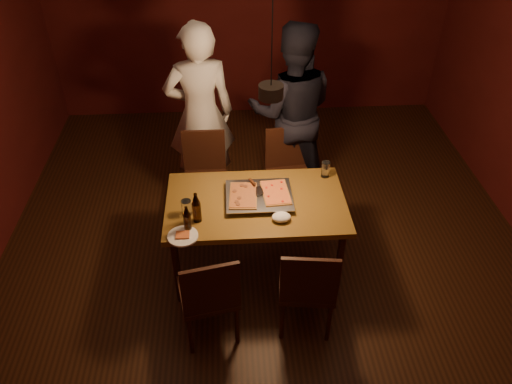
{
  "coord_description": "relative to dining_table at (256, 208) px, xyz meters",
  "views": [
    {
      "loc": [
        -0.31,
        -3.24,
        3.35
      ],
      "look_at": [
        -0.11,
        0.0,
        0.85
      ],
      "focal_mm": 35.0,
      "sensor_mm": 36.0,
      "label": 1
    }
  ],
  "objects": [
    {
      "name": "room_shell",
      "position": [
        0.11,
        -0.0,
        0.72
      ],
      "size": [
        6.0,
        6.0,
        6.0
      ],
      "color": "#3B1F10",
      "rests_on": "ground"
    },
    {
      "name": "dining_table",
      "position": [
        0.0,
        0.0,
        0.0
      ],
      "size": [
        1.5,
        0.9,
        0.75
      ],
      "color": "brown",
      "rests_on": "floor"
    },
    {
      "name": "chair_far_left",
      "position": [
        -0.46,
        0.84,
        -0.14
      ],
      "size": [
        0.42,
        0.42,
        0.49
      ],
      "rotation": [
        0.0,
        0.0,
        3.14
      ],
      "color": "#38190F",
      "rests_on": "floor"
    },
    {
      "name": "chair_far_right",
      "position": [
        0.37,
        0.84,
        -0.14
      ],
      "size": [
        0.47,
        0.47,
        0.49
      ],
      "rotation": [
        0.0,
        0.0,
        3.26
      ],
      "color": "#38190F",
      "rests_on": "floor"
    },
    {
      "name": "chair_near_left",
      "position": [
        -0.39,
        -0.77,
        -0.14
      ],
      "size": [
        0.49,
        0.49,
        0.49
      ],
      "rotation": [
        0.0,
        0.0,
        0.2
      ],
      "color": "#38190F",
      "rests_on": "floor"
    },
    {
      "name": "chair_near_right",
      "position": [
        0.34,
        -0.73,
        -0.14
      ],
      "size": [
        0.47,
        0.47,
        0.49
      ],
      "rotation": [
        0.0,
        0.0,
        -0.12
      ],
      "color": "#38190F",
      "rests_on": "floor"
    },
    {
      "name": "pizza_tray",
      "position": [
        0.03,
        0.03,
        0.1
      ],
      "size": [
        0.57,
        0.48,
        0.05
      ],
      "primitive_type": "cube",
      "rotation": [
        0.0,
        0.0,
        -0.05
      ],
      "color": "silver",
      "rests_on": "dining_table"
    },
    {
      "name": "pizza_meat",
      "position": [
        -0.11,
        0.02,
        0.13
      ],
      "size": [
        0.25,
        0.37,
        0.02
      ],
      "primitive_type": "cube",
      "rotation": [
        0.0,
        0.0,
        -0.07
      ],
      "color": "maroon",
      "rests_on": "pizza_tray"
    },
    {
      "name": "pizza_cheese",
      "position": [
        0.17,
        0.04,
        0.13
      ],
      "size": [
        0.24,
        0.36,
        0.02
      ],
      "primitive_type": "cube",
      "rotation": [
        0.0,
        0.0,
        0.08
      ],
      "color": "gold",
      "rests_on": "pizza_tray"
    },
    {
      "name": "spatula",
      "position": [
        0.02,
        0.06,
        0.14
      ],
      "size": [
        0.17,
        0.26,
        0.04
      ],
      "primitive_type": null,
      "rotation": [
        0.0,
        0.0,
        0.34
      ],
      "color": "silver",
      "rests_on": "pizza_tray"
    },
    {
      "name": "beer_bottle_a",
      "position": [
        -0.55,
        -0.32,
        0.19
      ],
      "size": [
        0.06,
        0.06,
        0.23
      ],
      "color": "black",
      "rests_on": "dining_table"
    },
    {
      "name": "beer_bottle_b",
      "position": [
        -0.48,
        -0.21,
        0.21
      ],
      "size": [
        0.07,
        0.07,
        0.27
      ],
      "color": "black",
      "rests_on": "dining_table"
    },
    {
      "name": "water_glass_left",
      "position": [
        -0.57,
        -0.12,
        0.14
      ],
      "size": [
        0.08,
        0.08,
        0.13
      ],
      "primitive_type": "cylinder",
      "color": "silver",
      "rests_on": "dining_table"
    },
    {
      "name": "water_glass_right",
      "position": [
        0.64,
        0.32,
        0.15
      ],
      "size": [
        0.07,
        0.07,
        0.15
      ],
      "primitive_type": "cylinder",
      "color": "silver",
      "rests_on": "dining_table"
    },
    {
      "name": "plate_slice",
      "position": [
        -0.59,
        -0.4,
        0.08
      ],
      "size": [
        0.24,
        0.24,
        0.03
      ],
      "color": "white",
      "rests_on": "dining_table"
    },
    {
      "name": "napkin",
      "position": [
        0.19,
        -0.25,
        0.11
      ],
      "size": [
        0.15,
        0.12,
        0.06
      ],
      "primitive_type": "ellipsoid",
      "color": "white",
      "rests_on": "dining_table"
    },
    {
      "name": "diner_white",
      "position": [
        -0.48,
        1.18,
        0.26
      ],
      "size": [
        0.74,
        0.54,
        1.88
      ],
      "primitive_type": "imported",
      "rotation": [
        0.0,
        0.0,
        3.29
      ],
      "color": "silver",
      "rests_on": "floor"
    },
    {
      "name": "diner_dark",
      "position": [
        0.44,
        1.21,
        0.25
      ],
      "size": [
        0.96,
        0.78,
        1.84
      ],
      "primitive_type": "imported",
      "rotation": [
        0.0,
        0.0,
        3.04
      ],
      "color": "black",
      "rests_on": "floor"
    },
    {
      "name": "pendant_lamp",
      "position": [
        0.11,
        -0.0,
        1.08
      ],
      "size": [
        0.18,
        0.18,
        1.1
      ],
      "color": "black",
      "rests_on": "ceiling"
    }
  ]
}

